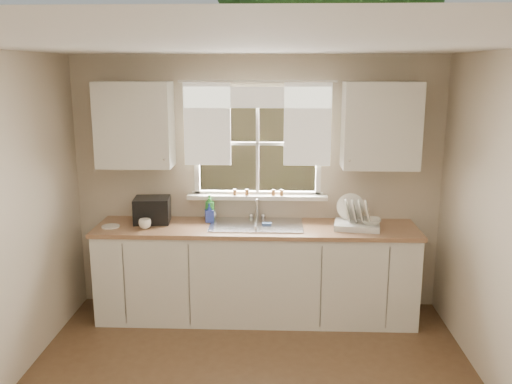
{
  "coord_description": "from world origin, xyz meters",
  "views": [
    {
      "loc": [
        0.19,
        -3.23,
        2.36
      ],
      "look_at": [
        0.0,
        1.65,
        1.25
      ],
      "focal_mm": 38.0,
      "sensor_mm": 36.0,
      "label": 1
    }
  ],
  "objects_px": {
    "dish_rack": "(357,220)",
    "cup": "(145,224)",
    "soap_bottle_a": "(210,207)",
    "black_appliance": "(152,210)"
  },
  "relations": [
    {
      "from": "dish_rack",
      "to": "cup",
      "type": "bearing_deg",
      "value": -177.19
    },
    {
      "from": "soap_bottle_a",
      "to": "black_appliance",
      "type": "height_order",
      "value": "soap_bottle_a"
    },
    {
      "from": "dish_rack",
      "to": "cup",
      "type": "xyz_separation_m",
      "value": [
        -1.97,
        -0.1,
        -0.03
      ]
    },
    {
      "from": "cup",
      "to": "black_appliance",
      "type": "bearing_deg",
      "value": 62.01
    },
    {
      "from": "dish_rack",
      "to": "black_appliance",
      "type": "bearing_deg",
      "value": 176.43
    },
    {
      "from": "soap_bottle_a",
      "to": "black_appliance",
      "type": "distance_m",
      "value": 0.56
    },
    {
      "from": "cup",
      "to": "black_appliance",
      "type": "distance_m",
      "value": 0.23
    },
    {
      "from": "dish_rack",
      "to": "soap_bottle_a",
      "type": "xyz_separation_m",
      "value": [
        -1.4,
        0.2,
        0.06
      ]
    },
    {
      "from": "soap_bottle_a",
      "to": "cup",
      "type": "bearing_deg",
      "value": -141.37
    },
    {
      "from": "soap_bottle_a",
      "to": "dish_rack",
      "type": "bearing_deg",
      "value": 2.7
    }
  ]
}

